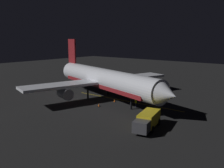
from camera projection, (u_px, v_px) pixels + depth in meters
The scene contains 10 objects.
ground_plane at pixel (105, 100), 51.30m from camera, with size 180.00×180.00×0.20m, color black.
apron_guide_stripe at pixel (125, 101), 50.14m from camera, with size 0.24×25.04×0.01m, color gold.
airliner at pixel (103, 79), 51.03m from camera, with size 33.05×38.76×12.31m.
baggage_truck at pixel (147, 121), 34.41m from camera, with size 6.78×3.58×2.27m.
catering_truck at pixel (135, 87), 57.37m from camera, with size 5.19×5.65×2.62m.
ground_crew_worker at pixel (136, 103), 45.25m from camera, with size 0.40×0.40×1.74m.
traffic_cone_near_left at pixel (136, 102), 48.17m from camera, with size 0.50×0.50×0.55m.
traffic_cone_near_right at pixel (144, 94), 55.34m from camera, with size 0.50×0.50×0.55m.
traffic_cone_under_wing at pixel (114, 101), 49.21m from camera, with size 0.50×0.50×0.55m.
traffic_cone_far at pixel (99, 105), 45.96m from camera, with size 0.50×0.50×0.55m.
Camera 1 is at (37.36, 33.01, 12.53)m, focal length 39.62 mm.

